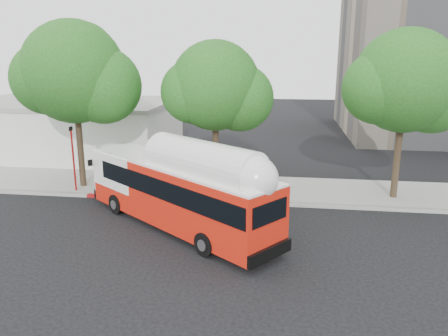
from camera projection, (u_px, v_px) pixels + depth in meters
The scene contains 10 objects.
ground at pixel (217, 231), 19.89m from camera, with size 120.00×120.00×0.00m, color black.
sidewalk at pixel (234, 188), 26.09m from camera, with size 60.00×5.00×0.15m, color gray.
curb_strip at pixel (228, 202), 23.60m from camera, with size 60.00×0.30×0.15m, color gray.
red_curb_segment at pixel (174, 199), 24.00m from camera, with size 10.00×0.32×0.16m, color maroon.
street_tree_left at pixel (83, 76), 24.64m from camera, with size 6.67×5.80×9.74m.
street_tree_mid at pixel (223, 89), 24.26m from camera, with size 5.75×5.00×8.62m.
street_tree_right at pixel (413, 85), 22.66m from camera, with size 6.21×5.40×9.18m.
low_commercial_bldg at pixel (69, 127), 34.59m from camera, with size 16.20×10.20×4.25m.
transit_bus at pixel (178, 194), 19.90m from camera, with size 10.58×8.85×3.50m.
signal_pole at pixel (73, 159), 24.88m from camera, with size 0.11×0.37×3.88m.
Camera 1 is at (2.82, -18.27, 7.88)m, focal length 35.00 mm.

